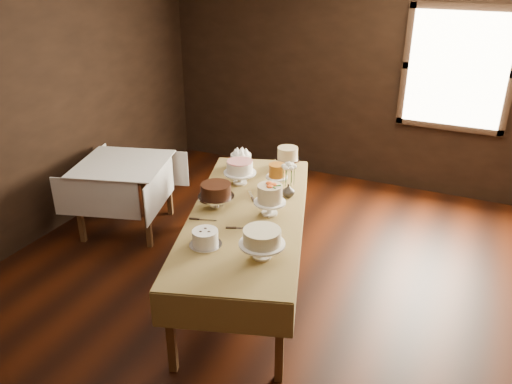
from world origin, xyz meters
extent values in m
cube|color=black|center=(0.00, 0.00, 0.00)|extent=(5.00, 6.00, 0.01)
cube|color=black|center=(0.00, 3.00, 1.40)|extent=(5.00, 0.02, 2.80)
cube|color=black|center=(-2.50, 0.00, 1.40)|extent=(0.02, 6.00, 2.80)
cube|color=#FFEABF|center=(1.30, 2.94, 1.60)|extent=(1.10, 0.05, 1.30)
cube|color=#4F3119|center=(-0.09, -1.07, 0.35)|extent=(0.08, 0.08, 0.70)
cube|color=#4F3119|center=(-0.79, 1.13, 0.35)|extent=(0.08, 0.08, 0.70)
cube|color=#4F3119|center=(0.66, -0.83, 0.35)|extent=(0.08, 0.08, 0.70)
cube|color=#4F3119|center=(-0.04, 1.37, 0.35)|extent=(0.08, 0.08, 0.70)
cube|color=#4F3119|center=(-0.06, 0.15, 0.74)|extent=(1.61, 2.59, 0.04)
cube|color=#A98C4D|center=(-0.06, 0.15, 0.77)|extent=(1.68, 2.67, 0.01)
cube|color=#4F3119|center=(-2.01, 0.11, 0.37)|extent=(0.07, 0.07, 0.73)
cube|color=#4F3119|center=(-2.23, 0.82, 0.37)|extent=(0.07, 0.07, 0.73)
cube|color=#4F3119|center=(-1.30, 0.32, 0.37)|extent=(0.07, 0.07, 0.73)
cube|color=#4F3119|center=(-1.51, 1.04, 0.37)|extent=(0.07, 0.07, 0.73)
cube|color=#4F3119|center=(-1.76, 0.57, 0.75)|extent=(1.06, 1.06, 0.04)
cube|color=white|center=(-1.76, 0.57, 0.78)|extent=(1.15, 1.15, 0.01)
cylinder|color=silver|center=(-0.55, 1.00, 0.78)|extent=(0.26, 0.26, 0.01)
cylinder|color=white|center=(-0.55, 1.00, 0.86)|extent=(0.29, 0.29, 0.15)
cylinder|color=silver|center=(-0.11, 1.23, 0.83)|extent=(0.27, 0.27, 0.12)
cylinder|color=beige|center=(-0.11, 1.23, 0.95)|extent=(0.29, 0.29, 0.12)
cylinder|color=white|center=(-0.39, 0.66, 0.84)|extent=(0.32, 0.32, 0.13)
cylinder|color=white|center=(-0.39, 0.66, 0.96)|extent=(0.36, 0.36, 0.11)
cylinder|color=white|center=(-0.03, 0.74, 0.83)|extent=(0.21, 0.21, 0.12)
cylinder|color=#AF6319|center=(-0.03, 0.74, 0.95)|extent=(0.22, 0.22, 0.12)
cylinder|color=silver|center=(-0.35, 0.11, 0.83)|extent=(0.33, 0.33, 0.12)
cylinder|color=#33160A|center=(-0.35, 0.11, 0.95)|extent=(0.34, 0.34, 0.12)
cylinder|color=white|center=(0.14, 0.19, 0.84)|extent=(0.28, 0.28, 0.13)
cylinder|color=beige|center=(0.14, 0.19, 0.98)|extent=(0.30, 0.30, 0.15)
cylinder|color=silver|center=(-0.10, -0.51, 0.78)|extent=(0.26, 0.26, 0.01)
cylinder|color=white|center=(-0.10, -0.51, 0.84)|extent=(0.27, 0.27, 0.12)
cylinder|color=white|center=(0.36, -0.48, 0.84)|extent=(0.35, 0.35, 0.14)
cylinder|color=beige|center=(0.36, -0.48, 0.96)|extent=(0.32, 0.32, 0.11)
cube|color=silver|center=(0.06, -0.14, 0.77)|extent=(0.23, 0.12, 0.01)
cube|color=silver|center=(0.33, -0.12, 0.77)|extent=(0.15, 0.22, 0.01)
cube|color=silver|center=(-0.18, 0.48, 0.77)|extent=(0.16, 0.21, 0.01)
cube|color=silver|center=(0.08, 0.48, 0.77)|extent=(0.05, 0.24, 0.01)
cube|color=silver|center=(-0.29, -0.14, 0.77)|extent=(0.24, 0.09, 0.01)
imported|color=#2D2823|center=(0.15, 0.58, 0.83)|extent=(0.16, 0.16, 0.12)
camera|label=1|loc=(1.71, -3.47, 2.86)|focal=36.07mm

